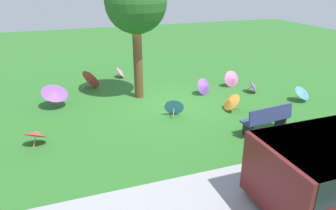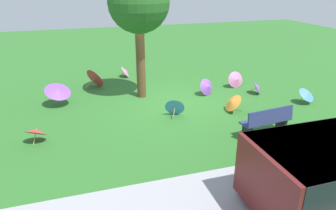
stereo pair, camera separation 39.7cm
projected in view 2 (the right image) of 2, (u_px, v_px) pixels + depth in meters
name	position (u px, v px, depth m)	size (l,w,h in m)	color
ground	(173.00, 102.00, 12.04)	(40.00, 40.00, 0.00)	#2D6B28
park_bench	(267.00, 121.00, 9.35)	(1.64, 0.65, 0.90)	navy
shade_tree	(139.00, 4.00, 11.26)	(2.25, 2.25, 4.74)	brown
parasol_pink_0	(126.00, 71.00, 14.94)	(0.64, 0.65, 0.54)	tan
parasol_orange_0	(232.00, 102.00, 11.03)	(0.70, 0.71, 0.67)	tan
parasol_blue_0	(307.00, 94.00, 11.75)	(0.80, 0.76, 0.62)	tan
parasol_purple_0	(58.00, 90.00, 11.50)	(1.26, 1.24, 0.87)	tan
parasol_purple_2	(258.00, 87.00, 12.79)	(0.60, 0.67, 0.56)	tan
parasol_blue_1	(175.00, 106.00, 10.78)	(0.77, 0.71, 0.67)	tan
parasol_red_0	(36.00, 131.00, 9.02)	(0.82, 0.81, 0.56)	tan
parasol_pink_4	(236.00, 80.00, 13.47)	(0.76, 0.73, 0.72)	tan
parasol_red_1	(96.00, 77.00, 13.55)	(0.98, 1.04, 0.86)	tan
parasol_purple_3	(208.00, 87.00, 12.62)	(0.80, 0.77, 0.69)	tan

